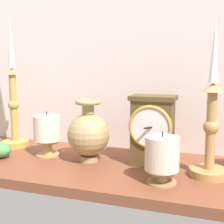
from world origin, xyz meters
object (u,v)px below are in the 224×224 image
candlestick_tall_left (14,106)px  brass_vase_bulbous (88,134)px  pillar_candle_near_clock (47,132)px  pillar_candle_front (162,157)px  mantel_clock (152,130)px  candlestick_tall_center (211,128)px

candlestick_tall_left → brass_vase_bulbous: bearing=-13.3°
pillar_candle_near_clock → candlestick_tall_left: bearing=159.7°
candlestick_tall_left → pillar_candle_front: size_ratio=3.42×
pillar_candle_near_clock → mantel_clock: bearing=2.2°
mantel_clock → pillar_candle_front: size_ratio=1.56×
mantel_clock → candlestick_tall_left: (-45.58, 4.48, 3.68)cm
mantel_clock → candlestick_tall_center: size_ratio=0.50×
pillar_candle_front → candlestick_tall_center: bearing=38.3°
candlestick_tall_left → pillar_candle_near_clock: candlestick_tall_left is taller
mantel_clock → candlestick_tall_left: size_ratio=0.46×
candlestick_tall_center → pillar_candle_near_clock: candlestick_tall_center is taller
mantel_clock → pillar_candle_near_clock: mantel_clock is taller
candlestick_tall_left → candlestick_tall_center: size_ratio=1.09×
candlestick_tall_center → brass_vase_bulbous: bearing=176.9°
pillar_candle_front → pillar_candle_near_clock: 36.51cm
brass_vase_bulbous → pillar_candle_front: 23.67cm
mantel_clock → pillar_candle_near_clock: bearing=-177.8°
pillar_candle_near_clock → brass_vase_bulbous: bearing=-4.7°
candlestick_tall_left → pillar_candle_near_clock: (15.29, -5.67, -6.10)cm
pillar_candle_front → pillar_candle_near_clock: pillar_candle_near_clock is taller
candlestick_tall_center → pillar_candle_near_clock: (-44.74, 2.80, -4.71)cm
candlestick_tall_left → brass_vase_bulbous: candlestick_tall_left is taller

